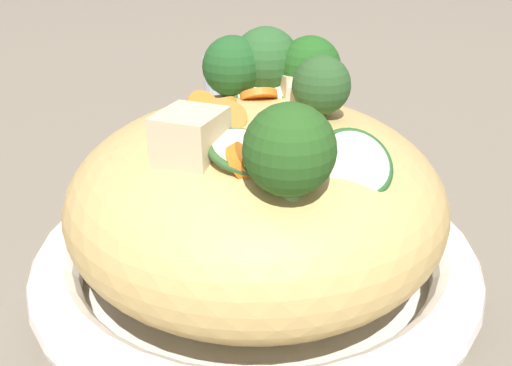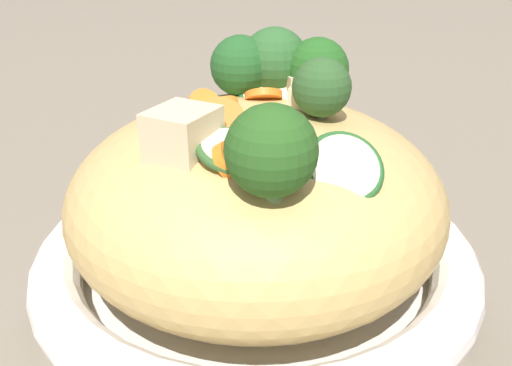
{
  "view_description": "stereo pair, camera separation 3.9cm",
  "coord_description": "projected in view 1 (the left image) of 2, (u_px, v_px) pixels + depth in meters",
  "views": [
    {
      "loc": [
        -0.16,
        -0.31,
        0.26
      ],
      "look_at": [
        0.0,
        0.0,
        0.09
      ],
      "focal_mm": 43.14,
      "sensor_mm": 36.0,
      "label": 1
    },
    {
      "loc": [
        -0.13,
        -0.33,
        0.26
      ],
      "look_at": [
        0.0,
        0.0,
        0.09
      ],
      "focal_mm": 43.14,
      "sensor_mm": 36.0,
      "label": 2
    }
  ],
  "objects": [
    {
      "name": "ground_plane",
      "position": [
        256.0,
        301.0,
        0.43
      ],
      "size": [
        3.0,
        3.0,
        0.0
      ],
      "primitive_type": "plane",
      "color": "#756D5C"
    },
    {
      "name": "serving_bowl",
      "position": [
        256.0,
        269.0,
        0.42
      ],
      "size": [
        0.3,
        0.3,
        0.05
      ],
      "color": "white",
      "rests_on": "ground_plane"
    },
    {
      "name": "noodle_heap",
      "position": [
        256.0,
        200.0,
        0.4
      ],
      "size": [
        0.24,
        0.24,
        0.12
      ],
      "color": "tan",
      "rests_on": "serving_bowl"
    },
    {
      "name": "broccoli_florets",
      "position": [
        280.0,
        87.0,
        0.37
      ],
      "size": [
        0.12,
        0.18,
        0.07
      ],
      "color": "#96B673",
      "rests_on": "serving_bowl"
    },
    {
      "name": "carrot_coins",
      "position": [
        243.0,
        114.0,
        0.37
      ],
      "size": [
        0.12,
        0.1,
        0.03
      ],
      "color": "orange",
      "rests_on": "serving_bowl"
    },
    {
      "name": "zucchini_slices",
      "position": [
        290.0,
        137.0,
        0.35
      ],
      "size": [
        0.1,
        0.15,
        0.04
      ],
      "color": "beige",
      "rests_on": "serving_bowl"
    },
    {
      "name": "chicken_chunks",
      "position": [
        258.0,
        111.0,
        0.37
      ],
      "size": [
        0.15,
        0.09,
        0.03
      ],
      "color": "beige",
      "rests_on": "serving_bowl"
    },
    {
      "name": "drinking_glass",
      "position": [
        237.0,
        110.0,
        0.63
      ],
      "size": [
        0.07,
        0.07,
        0.11
      ],
      "color": "silver",
      "rests_on": "ground_plane"
    }
  ]
}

